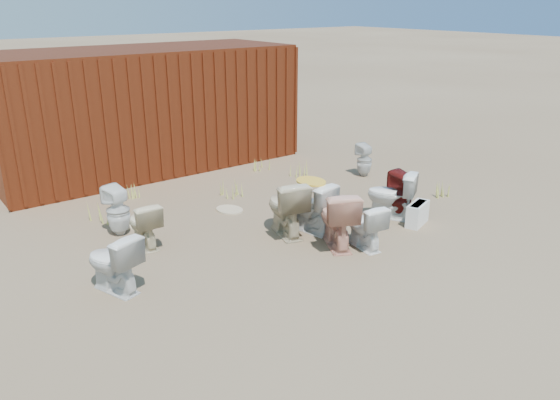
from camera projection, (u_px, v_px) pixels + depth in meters
ground at (306, 248)px, 7.68m from camera, size 100.00×100.00×0.00m
shipping_container at (145, 109)px, 11.16m from camera, size 6.00×2.40×2.40m
toilet_front_a at (113, 263)px, 6.43m from camera, size 0.63×0.83×0.75m
toilet_front_pink at (337, 218)px, 7.62m from camera, size 0.81×0.96×0.85m
toilet_front_c at (365, 226)px, 7.60m from camera, size 0.46×0.70×0.66m
toilet_front_maroon at (401, 194)px, 8.67m from camera, size 0.35×0.36×0.76m
toilet_front_e at (391, 195)px, 8.64m from camera, size 0.74×0.86×0.76m
toilet_back_a at (118, 211)px, 8.01m from camera, size 0.42×0.42×0.76m
toilet_back_beige_left at (144, 224)px, 7.63m from camera, size 0.42×0.68×0.67m
toilet_back_beige_right at (286, 207)px, 8.00m from camera, size 0.70×0.94×0.86m
toilet_back_yellowlid at (310, 207)px, 8.13m from camera, size 0.56×0.82×0.78m
toilet_back_e at (364, 160)px, 10.74m from camera, size 0.33×0.33×0.65m
yellow_lid at (311, 181)px, 7.99m from camera, size 0.39×0.49×0.02m
loose_tank at (417, 214)px, 8.44m from camera, size 0.54×0.36×0.35m
loose_lid_near at (230, 210)px, 9.06m from camera, size 0.49×0.57×0.02m
loose_lid_far at (127, 225)px, 8.46m from camera, size 0.55×0.59×0.02m
weed_clump_a at (103, 212)px, 8.55m from camera, size 0.36×0.36×0.32m
weed_clump_b at (232, 188)px, 9.67m from camera, size 0.32×0.32×0.30m
weed_clump_c at (300, 169)px, 10.78m from camera, size 0.36×0.36×0.30m
weed_clump_d at (134, 191)px, 9.62m from camera, size 0.30×0.30×0.24m
weed_clump_e at (259, 164)px, 11.19m from camera, size 0.34×0.34×0.26m
weed_clump_f at (439, 189)px, 9.67m from camera, size 0.28×0.28×0.27m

